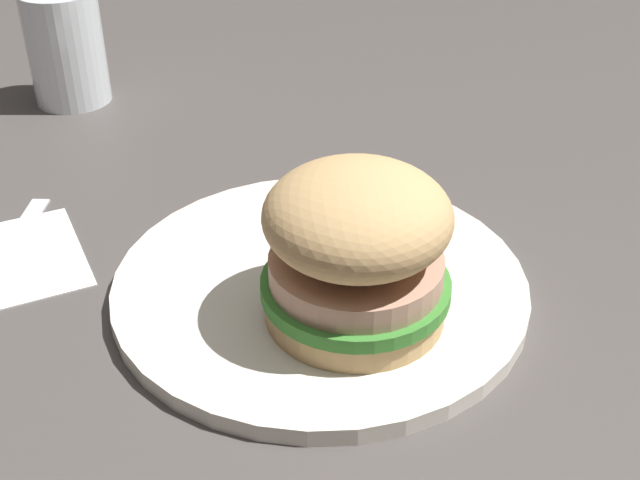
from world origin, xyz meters
name	(u,v)px	position (x,y,z in m)	size (l,w,h in m)	color
ground_plane	(304,294)	(0.00, 0.00, 0.00)	(1.60, 1.60, 0.00)	#47423F
plate	(320,285)	(-0.01, -0.01, 0.01)	(0.27, 0.27, 0.01)	silver
sandwich	(355,248)	(-0.05, 0.00, 0.06)	(0.12, 0.12, 0.10)	tan
fries_pile	(338,222)	(0.03, -0.06, 0.02)	(0.08, 0.06, 0.01)	gold
napkin	(1,262)	(0.17, 0.13, 0.00)	(0.11, 0.11, 0.00)	white
drink_glass	(67,54)	(0.39, -0.04, 0.05)	(0.07, 0.07, 0.11)	silver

